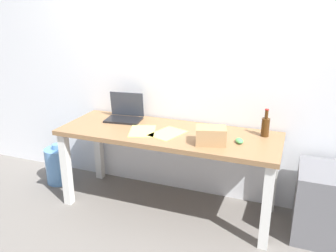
% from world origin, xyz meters
% --- Properties ---
extents(ground_plane, '(8.00, 8.00, 0.00)m').
position_xyz_m(ground_plane, '(0.00, 0.00, 0.00)').
color(ground_plane, slate).
extents(back_wall, '(5.20, 0.08, 2.60)m').
position_xyz_m(back_wall, '(0.00, 0.39, 1.30)').
color(back_wall, white).
rests_on(back_wall, ground).
extents(desk, '(1.87, 0.67, 0.73)m').
position_xyz_m(desk, '(0.00, 0.00, 0.63)').
color(desk, olive).
rests_on(desk, ground).
extents(laptop_left, '(0.35, 0.26, 0.25)m').
position_xyz_m(laptop_left, '(-0.49, 0.16, 0.78)').
color(laptop_left, black).
rests_on(laptop_left, desk).
extents(beer_bottle, '(0.07, 0.07, 0.23)m').
position_xyz_m(beer_bottle, '(0.78, 0.18, 0.81)').
color(beer_bottle, '#47280F').
rests_on(beer_bottle, desk).
extents(computer_mouse, '(0.09, 0.11, 0.03)m').
position_xyz_m(computer_mouse, '(0.61, -0.04, 0.74)').
color(computer_mouse, '#4C9E56').
rests_on(computer_mouse, desk).
extents(cardboard_box, '(0.27, 0.22, 0.13)m').
position_xyz_m(cardboard_box, '(0.40, -0.13, 0.79)').
color(cardboard_box, tan).
rests_on(cardboard_box, desk).
extents(paper_sheet_center, '(0.29, 0.35, 0.00)m').
position_xyz_m(paper_sheet_center, '(0.01, -0.05, 0.73)').
color(paper_sheet_center, '#F4E06B').
rests_on(paper_sheet_center, desk).
extents(paper_yellow_folder, '(0.29, 0.35, 0.00)m').
position_xyz_m(paper_yellow_folder, '(-0.21, -0.07, 0.73)').
color(paper_yellow_folder, '#F4E06B').
rests_on(paper_yellow_folder, desk).
extents(water_cooler_jug, '(0.26, 0.26, 0.42)m').
position_xyz_m(water_cooler_jug, '(-1.22, 0.04, 0.19)').
color(water_cooler_jug, '#598CC6').
rests_on(water_cooler_jug, ground).
extents(filing_cabinet, '(0.40, 0.48, 0.56)m').
position_xyz_m(filing_cabinet, '(1.27, 0.04, 0.28)').
color(filing_cabinet, slate).
rests_on(filing_cabinet, ground).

